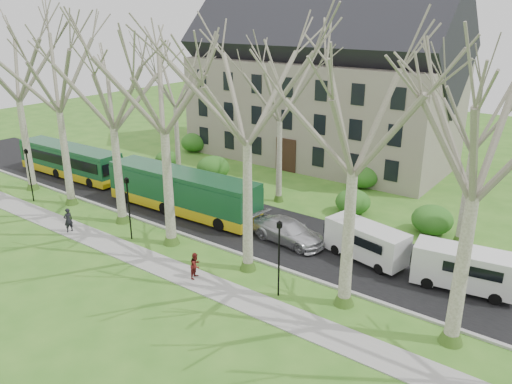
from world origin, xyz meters
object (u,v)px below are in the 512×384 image
Objects in this scene: bus_lead at (70,161)px; sedan at (288,231)px; bus_follow at (182,191)px; pedestrian_b at (196,265)px; van_a at (366,243)px; pedestrian_a at (68,220)px; van_b at (464,270)px.

bus_lead is 23.94m from sedan.
bus_follow is 8.45× the size of pedestrian_b.
sedan is 5.25m from van_a.
bus_lead is 7.65× the size of pedestrian_b.
sedan is at bearing 126.89° from pedestrian_a.
pedestrian_a reaches higher than pedestrian_b.
van_a is 10.45m from pedestrian_b.
sedan is 3.41× the size of pedestrian_b.
van_b is at bearing -72.12° from pedestrian_b.
pedestrian_a is (-18.33, -8.43, -0.26)m from van_a.
van_b reaches higher than pedestrian_a.
pedestrian_b is (11.45, 0.57, -0.09)m from pedestrian_a.
van_b is 3.46× the size of pedestrian_b.
bus_follow is at bearing -163.57° from van_a.
bus_lead is 2.31× the size of van_a.
pedestrian_a is at bearing -169.16° from van_b.
bus_follow is 9.50m from sedan.
bus_lead is 34.93m from van_b.
pedestrian_a is (-24.14, -8.41, -0.30)m from van_b.
bus_follow reaches higher than pedestrian_a.
sedan is at bearing -159.58° from van_a.
van_a is at bearing -55.03° from pedestrian_b.
van_a is (14.64, 1.00, -0.52)m from bus_follow.
pedestrian_a is at bearing 79.01° from pedestrian_b.
bus_follow is 10.39m from pedestrian_b.
van_b is (34.92, 0.86, -0.31)m from bus_lead.
van_b is at bearing 12.30° from van_a.
bus_lead reaches higher than van_a.
van_b is at bearing -80.42° from sedan.
bus_lead is at bearing 58.75° from pedestrian_b.
bus_follow is 7.56× the size of pedestrian_a.
pedestrian_b is at bearing -43.28° from bus_follow.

